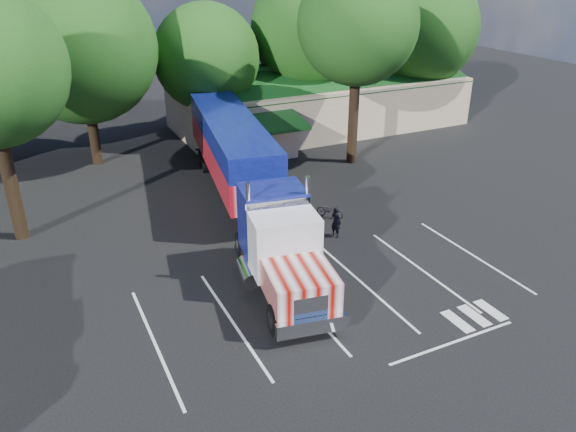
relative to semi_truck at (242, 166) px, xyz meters
name	(u,v)px	position (x,y,z in m)	size (l,w,h in m)	color
ground	(249,244)	(-1.32, -4.02, -2.79)	(120.00, 120.00, 0.00)	black
event_hall	(317,101)	(12.42, 13.79, -0.58)	(24.20, 14.12, 5.55)	#C6AE93
tree_row_c	(81,48)	(-6.32, 12.18, 5.25)	(10.00, 10.00, 13.05)	black
tree_row_d	(206,57)	(2.68, 13.48, 3.79)	(8.00, 8.00, 10.60)	black
tree_row_e	(309,29)	(11.68, 13.98, 5.30)	(9.60, 9.60, 12.90)	black
tree_row_f	(418,28)	(21.68, 12.78, 5.00)	(10.40, 10.40, 13.00)	black
tree_near_right	(358,24)	(10.18, 4.48, 6.67)	(8.00, 8.00, 13.50)	black
semi_truck	(242,166)	(0.00, 0.00, 0.00)	(6.97, 23.68, 4.93)	black
woman	(336,222)	(3.18, -5.20, -1.94)	(0.62, 0.41, 1.69)	black
bicycle	(330,210)	(4.09, -3.02, -2.37)	(0.56, 1.61, 0.84)	black
silver_sedan	(281,137)	(7.21, 9.98, -2.02)	(1.64, 4.70, 1.55)	#ABADB3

